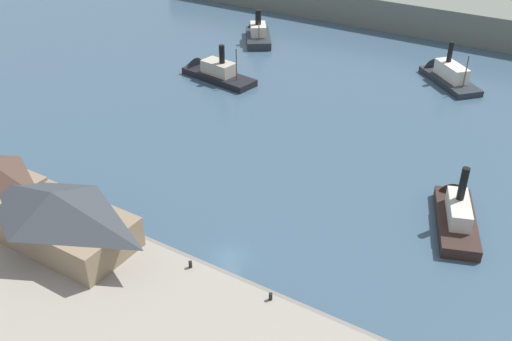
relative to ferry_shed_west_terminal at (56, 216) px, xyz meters
name	(u,v)px	position (x,y,z in m)	size (l,w,h in m)	color
ground_plane	(229,258)	(20.29, 9.71, -4.93)	(320.00, 320.00, 0.00)	#385166
seawall_edge	(213,270)	(20.29, 6.11, -4.43)	(110.00, 0.80, 1.00)	slate
ferry_shed_west_terminal	(56,216)	(0.00, 0.00, 0.00)	(21.12, 10.36, 7.34)	#847056
mooring_post_east	(190,264)	(18.04, 4.48, -3.28)	(0.44, 0.44, 0.90)	black
mooring_post_west	(271,297)	(29.33, 4.90, -3.28)	(0.44, 0.44, 0.90)	black
ferry_outer_harbor	(211,71)	(-17.25, 58.04, -3.59)	(19.41, 7.97, 10.04)	black
ferry_near_quay	(456,211)	(42.69, 33.63, -3.51)	(10.23, 17.05, 10.47)	black
ferry_departing_north	(445,74)	(26.51, 83.52, -3.54)	(16.63, 15.96, 10.67)	#23282D
ferry_approaching_west	(258,34)	(-21.72, 84.68, -3.38)	(13.18, 15.74, 9.78)	#23282D
far_headland	(463,15)	(20.29, 119.71, -0.93)	(180.00, 24.00, 8.00)	#60665B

